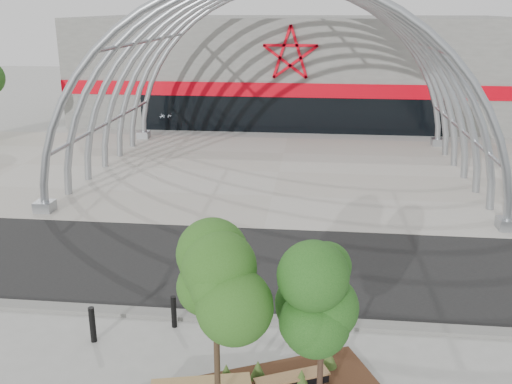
{
  "coord_description": "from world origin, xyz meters",
  "views": [
    {
      "loc": [
        2.09,
        -14.92,
        8.83
      ],
      "look_at": [
        0.0,
        4.0,
        2.6
      ],
      "focal_mm": 40.0,
      "sensor_mm": 36.0,
      "label": 1
    }
  ],
  "objects_px": {
    "street_tree_1": "(323,302)",
    "bench_1": "(292,383)",
    "street_tree_0": "(215,297)",
    "bollard_2": "(174,312)"
  },
  "relations": [
    {
      "from": "street_tree_1",
      "to": "bench_1",
      "type": "xyz_separation_m",
      "value": [
        -0.65,
        0.72,
        -2.63
      ]
    },
    {
      "from": "street_tree_0",
      "to": "bench_1",
      "type": "height_order",
      "value": "street_tree_0"
    },
    {
      "from": "street_tree_1",
      "to": "bench_1",
      "type": "relative_size",
      "value": 2.13
    },
    {
      "from": "street_tree_1",
      "to": "bench_1",
      "type": "height_order",
      "value": "street_tree_1"
    },
    {
      "from": "bench_1",
      "to": "bollard_2",
      "type": "distance_m",
      "value": 4.3
    },
    {
      "from": "bollard_2",
      "to": "bench_1",
      "type": "bearing_deg",
      "value": -34.99
    },
    {
      "from": "street_tree_1",
      "to": "bollard_2",
      "type": "distance_m",
      "value": 5.73
    },
    {
      "from": "street_tree_0",
      "to": "street_tree_1",
      "type": "relative_size",
      "value": 1.07
    },
    {
      "from": "bench_1",
      "to": "street_tree_0",
      "type": "bearing_deg",
      "value": -144.56
    },
    {
      "from": "street_tree_0",
      "to": "street_tree_1",
      "type": "xyz_separation_m",
      "value": [
        2.25,
        0.42,
        -0.2
      ]
    }
  ]
}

